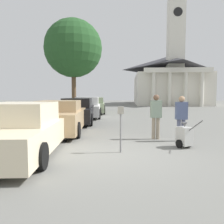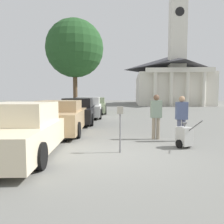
% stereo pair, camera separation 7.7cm
% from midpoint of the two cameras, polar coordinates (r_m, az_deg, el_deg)
% --- Properties ---
extents(ground_plane, '(120.00, 120.00, 0.00)m').
position_cam_midpoint_polar(ground_plane, '(6.60, 2.21, -10.77)').
color(ground_plane, slate).
extents(parked_car_cream, '(2.46, 5.24, 1.51)m').
position_cam_midpoint_polar(parked_car_cream, '(7.05, -21.75, -4.39)').
color(parked_car_cream, beige).
rests_on(parked_car_cream, ground_plane).
extents(parked_car_tan, '(2.46, 4.87, 1.48)m').
position_cam_midpoint_polar(parked_car_tan, '(10.36, -12.94, -1.37)').
color(parked_car_tan, tan).
rests_on(parked_car_tan, ground_plane).
extents(parked_car_black, '(2.38, 5.08, 1.53)m').
position_cam_midpoint_polar(parked_car_black, '(13.71, -8.55, 0.16)').
color(parked_car_black, black).
rests_on(parked_car_black, ground_plane).
extents(parked_car_white, '(2.43, 4.97, 1.56)m').
position_cam_midpoint_polar(parked_car_white, '(16.97, -5.99, 1.06)').
color(parked_car_white, silver).
rests_on(parked_car_white, ground_plane).
extents(parked_car_sage, '(2.33, 5.26, 1.49)m').
position_cam_midpoint_polar(parked_car_sage, '(20.78, -4.03, 1.63)').
color(parked_car_sage, gray).
rests_on(parked_car_sage, ground_plane).
extents(parking_meter, '(0.18, 0.09, 1.39)m').
position_cam_midpoint_polar(parking_meter, '(6.53, 2.49, -2.29)').
color(parking_meter, slate).
rests_on(parking_meter, ground_plane).
extents(person_worker, '(0.44, 0.25, 1.75)m').
position_cam_midpoint_polar(person_worker, '(8.67, 11.70, -0.48)').
color(person_worker, gray).
rests_on(person_worker, ground_plane).
extents(person_supervisor, '(0.44, 0.25, 1.69)m').
position_cam_midpoint_polar(person_supervisor, '(8.54, 17.95, -0.91)').
color(person_supervisor, '#515670').
rests_on(person_supervisor, ground_plane).
extents(equipment_cart, '(0.65, 0.96, 1.00)m').
position_cam_midpoint_polar(equipment_cart, '(7.60, 18.63, -5.98)').
color(equipment_cart, '#B2B2AD').
rests_on(equipment_cart, ground_plane).
extents(church, '(11.93, 18.23, 22.98)m').
position_cam_midpoint_polar(church, '(42.37, 14.73, 8.63)').
color(church, silver).
rests_on(church, ground_plane).
extents(shade_tree, '(5.74, 5.74, 9.21)m').
position_cam_midpoint_polar(shade_tree, '(22.93, -9.61, 16.00)').
color(shade_tree, brown).
rests_on(shade_tree, ground_plane).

